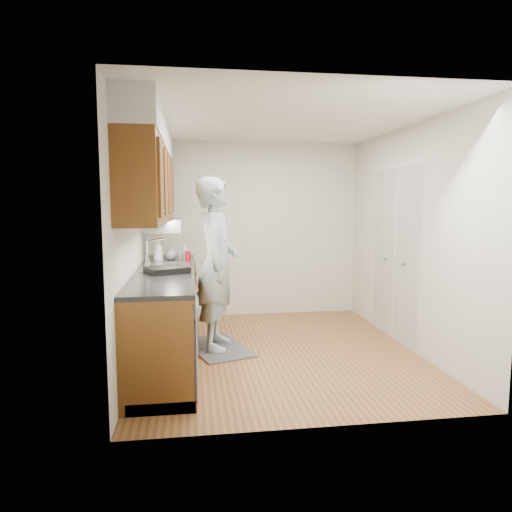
# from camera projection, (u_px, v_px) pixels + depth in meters

# --- Properties ---
(floor) EXTENTS (3.50, 3.50, 0.00)m
(floor) POSITION_uv_depth(u_px,v_px,m) (277.00, 351.00, 5.07)
(floor) COLOR #975E39
(floor) RESTS_ON ground
(ceiling) EXTENTS (3.50, 3.50, 0.00)m
(ceiling) POSITION_uv_depth(u_px,v_px,m) (278.00, 120.00, 4.78)
(ceiling) COLOR white
(ceiling) RESTS_ON wall_left
(wall_left) EXTENTS (0.02, 3.50, 2.50)m
(wall_left) POSITION_uv_depth(u_px,v_px,m) (135.00, 241.00, 4.71)
(wall_left) COLOR silver
(wall_left) RESTS_ON floor
(wall_right) EXTENTS (0.02, 3.50, 2.50)m
(wall_right) POSITION_uv_depth(u_px,v_px,m) (409.00, 238.00, 5.13)
(wall_right) COLOR silver
(wall_right) RESTS_ON floor
(wall_back) EXTENTS (3.00, 0.02, 2.50)m
(wall_back) POSITION_uv_depth(u_px,v_px,m) (255.00, 230.00, 6.64)
(wall_back) COLOR silver
(wall_back) RESTS_ON floor
(counter) EXTENTS (0.64, 2.80, 1.30)m
(counter) POSITION_uv_depth(u_px,v_px,m) (166.00, 312.00, 4.84)
(counter) COLOR brown
(counter) RESTS_ON floor
(upper_cabinets) EXTENTS (0.47, 2.80, 1.21)m
(upper_cabinets) POSITION_uv_depth(u_px,v_px,m) (150.00, 173.00, 4.70)
(upper_cabinets) COLOR brown
(upper_cabinets) RESTS_ON wall_left
(closet_door) EXTENTS (0.02, 1.22, 2.05)m
(closet_door) POSITION_uv_depth(u_px,v_px,m) (395.00, 254.00, 5.45)
(closet_door) COLOR silver
(closet_door) RESTS_ON wall_right
(floor_mat) EXTENTS (0.84, 1.09, 0.02)m
(floor_mat) POSITION_uv_depth(u_px,v_px,m) (217.00, 347.00, 5.16)
(floor_mat) COLOR slate
(floor_mat) RESTS_ON floor
(person) EXTENTS (0.62, 0.83, 2.15)m
(person) POSITION_uv_depth(u_px,v_px,m) (216.00, 252.00, 5.04)
(person) COLOR #99B3BB
(person) RESTS_ON floor_mat
(soap_bottle_a) EXTENTS (0.15, 0.15, 0.28)m
(soap_bottle_a) POSITION_uv_depth(u_px,v_px,m) (158.00, 250.00, 5.39)
(soap_bottle_a) COLOR silver
(soap_bottle_a) RESTS_ON counter
(soap_bottle_b) EXTENTS (0.12, 0.13, 0.21)m
(soap_bottle_b) POSITION_uv_depth(u_px,v_px,m) (184.00, 252.00, 5.57)
(soap_bottle_b) COLOR silver
(soap_bottle_b) RESTS_ON counter
(soap_bottle_c) EXTENTS (0.19, 0.19, 0.17)m
(soap_bottle_c) POSITION_uv_depth(u_px,v_px,m) (171.00, 253.00, 5.63)
(soap_bottle_c) COLOR silver
(soap_bottle_c) RESTS_ON counter
(soda_can) EXTENTS (0.09, 0.09, 0.13)m
(soda_can) POSITION_uv_depth(u_px,v_px,m) (188.00, 257.00, 5.40)
(soda_can) COLOR #AC1D24
(soda_can) RESTS_ON counter
(steel_can) EXTENTS (0.08, 0.08, 0.13)m
(steel_can) POSITION_uv_depth(u_px,v_px,m) (180.00, 256.00, 5.48)
(steel_can) COLOR #A5A5AA
(steel_can) RESTS_ON counter
(dish_rack) EXTENTS (0.48, 0.45, 0.06)m
(dish_rack) POSITION_uv_depth(u_px,v_px,m) (167.00, 270.00, 4.56)
(dish_rack) COLOR black
(dish_rack) RESTS_ON counter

